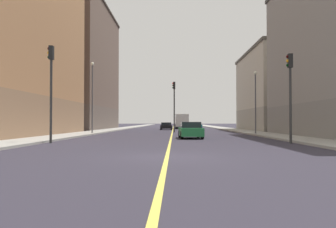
% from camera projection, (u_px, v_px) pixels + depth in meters
% --- Properties ---
extents(ground_plane, '(400.00, 400.00, 0.00)m').
position_uv_depth(ground_plane, '(167.00, 157.00, 13.88)').
color(ground_plane, '#2D2A36').
rests_on(ground_plane, ground).
extents(sidewalk_left, '(3.19, 168.00, 0.15)m').
position_uv_depth(sidewalk_left, '(227.00, 129.00, 62.68)').
color(sidewalk_left, '#9E9B93').
rests_on(sidewalk_left, ground).
extents(sidewalk_right, '(3.19, 168.00, 0.15)m').
position_uv_depth(sidewalk_right, '(119.00, 129.00, 63.05)').
color(sidewalk_right, '#9E9B93').
rests_on(sidewalk_right, ground).
extents(lane_center_stripe, '(0.16, 154.00, 0.01)m').
position_uv_depth(lane_center_stripe, '(173.00, 129.00, 62.86)').
color(lane_center_stripe, '#E5D14C').
rests_on(lane_center_stripe, ground).
extents(building_left_mid, '(11.31, 19.50, 12.01)m').
position_uv_depth(building_left_mid, '(284.00, 91.00, 52.62)').
color(building_left_mid, '#9D9688').
rests_on(building_left_mid, ground).
extents(building_right_midblock, '(11.31, 24.89, 21.28)m').
position_uv_depth(building_right_midblock, '(76.00, 68.00, 60.17)').
color(building_right_midblock, brown).
rests_on(building_right_midblock, ground).
extents(traffic_light_left_near, '(0.40, 0.32, 5.78)m').
position_uv_depth(traffic_light_left_near, '(290.00, 85.00, 22.38)').
color(traffic_light_left_near, '#2D2D2D').
rests_on(traffic_light_left_near, ground).
extents(traffic_light_right_near, '(0.40, 0.32, 6.36)m').
position_uv_depth(traffic_light_right_near, '(51.00, 80.00, 22.68)').
color(traffic_light_right_near, '#2D2D2D').
rests_on(traffic_light_right_near, ground).
extents(traffic_light_median_far, '(0.40, 0.32, 6.48)m').
position_uv_depth(traffic_light_median_far, '(174.00, 100.00, 44.51)').
color(traffic_light_median_far, '#2D2D2D').
rests_on(traffic_light_median_far, ground).
extents(street_lamp_left_near, '(0.36, 0.36, 6.52)m').
position_uv_depth(street_lamp_left_near, '(255.00, 95.00, 36.34)').
color(street_lamp_left_near, '#4C4C51').
rests_on(street_lamp_left_near, ground).
extents(street_lamp_right_near, '(0.36, 0.36, 7.78)m').
position_uv_depth(street_lamp_right_near, '(92.00, 90.00, 38.25)').
color(street_lamp_right_near, '#4C4C51').
rests_on(street_lamp_right_near, ground).
extents(car_blue, '(1.96, 4.22, 1.37)m').
position_uv_depth(car_blue, '(182.00, 125.00, 69.33)').
color(car_blue, '#23389E').
rests_on(car_blue, ground).
extents(car_green, '(2.00, 4.25, 1.37)m').
position_uv_depth(car_green, '(190.00, 130.00, 28.94)').
color(car_green, '#1E6B38').
rests_on(car_green, ground).
extents(car_teal, '(1.89, 3.97, 1.18)m').
position_uv_depth(car_teal, '(197.00, 125.00, 71.04)').
color(car_teal, '#196670').
rests_on(car_teal, ground).
extents(car_black, '(1.95, 4.50, 1.23)m').
position_uv_depth(car_black, '(166.00, 126.00, 58.84)').
color(car_black, black).
rests_on(car_black, ground).
extents(box_truck, '(2.51, 6.64, 2.75)m').
position_uv_depth(box_truck, '(182.00, 121.00, 66.31)').
color(box_truck, maroon).
rests_on(box_truck, ground).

